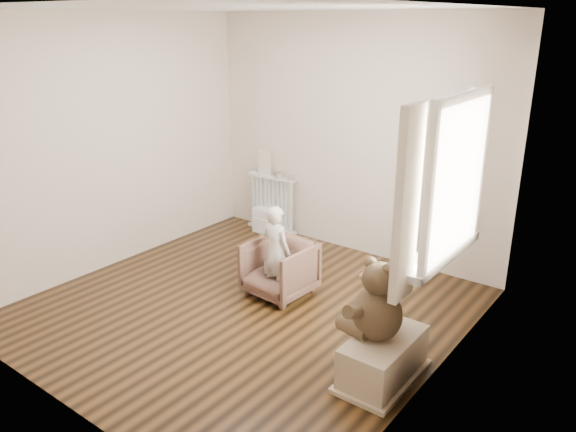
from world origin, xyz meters
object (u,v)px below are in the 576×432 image
Objects in this scene: radiator at (272,202)px; armchair at (279,269)px; child at (276,251)px; plush_cat at (450,229)px; toy_bench at (383,355)px; teddy_bear at (378,296)px; toy_vanity at (269,211)px.

armchair is at bearing -48.81° from radiator.
plush_cat is (1.58, 0.16, 0.53)m from child.
teddy_bear is at bearing -157.66° from toy_bench.
plush_cat is (2.70, -1.17, 0.61)m from radiator.
child is 3.38× the size of plush_cat.
radiator is 3.18m from toy_bench.
child is 1.56m from toy_bench.
radiator is at bearing 143.63° from toy_bench.
radiator reaches higher than toy_vanity.
plush_cat is at bearing -23.44° from radiator.
toy_bench is at bearing -118.34° from plush_cat.
teddy_bear reaches higher than toy_bench.
toy_bench is at bearing -19.54° from armchair.
armchair is at bearing -47.82° from toy_vanity.
teddy_bear reaches higher than child.
toy_vanity reaches higher than armchair.
toy_bench is (1.44, -0.55, -0.27)m from child.
toy_bench is (1.44, -0.60, -0.07)m from armchair.
toy_bench is at bearing -35.79° from toy_vanity.
toy_vanity is 2.13× the size of plush_cat.
armchair is 1.74m from plush_cat.
toy_vanity is (-0.01, -0.03, -0.11)m from radiator.
armchair is 1.56m from toy_bench.
plush_cat is (0.20, 0.74, 0.33)m from teddy_bear.
plush_cat is at bearing -22.81° from toy_vanity.
teddy_bear reaches higher than armchair.
toy_bench is 0.47m from teddy_bear.
radiator is 0.12m from toy_vanity.
plush_cat is (2.71, -1.14, 0.72)m from toy_vanity.
plush_cat reaches higher than teddy_bear.
radiator reaches higher than armchair.
armchair reaches higher than toy_bench.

